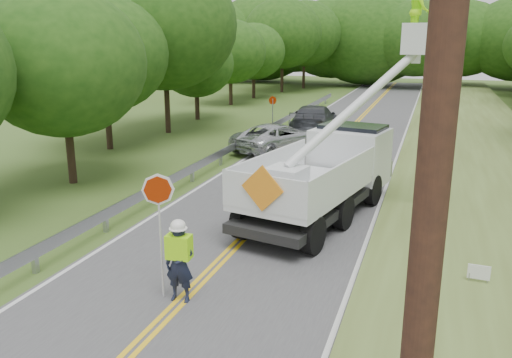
% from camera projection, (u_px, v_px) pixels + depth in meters
% --- Properties ---
extents(ground, '(140.00, 140.00, 0.00)m').
position_uv_depth(ground, '(163.00, 320.00, 10.85)').
color(ground, '#42591F').
rests_on(ground, ground).
extents(road, '(7.20, 96.00, 0.03)m').
position_uv_depth(road, '(313.00, 167.00, 23.63)').
color(road, '#48484A').
rests_on(road, ground).
extents(guardrail, '(0.18, 48.00, 0.77)m').
position_uv_depth(guardrail, '(237.00, 146.00, 25.57)').
color(guardrail, '#9B9EA4').
rests_on(guardrail, ground).
extents(utility_poles, '(1.60, 43.30, 10.00)m').
position_uv_depth(utility_poles, '(440.00, 47.00, 23.45)').
color(utility_poles, black).
rests_on(utility_poles, ground).
extents(tall_grass_verge, '(7.00, 96.00, 0.30)m').
position_uv_depth(tall_grass_verge, '(483.00, 177.00, 21.39)').
color(tall_grass_verge, '#52602A').
rests_on(tall_grass_verge, ground).
extents(treeline_left, '(9.51, 55.46, 10.16)m').
position_uv_depth(treeline_left, '(227.00, 40.00, 39.48)').
color(treeline_left, '#332319').
rests_on(treeline_left, ground).
extents(treeline_horizon, '(55.03, 13.98, 10.80)m').
position_uv_depth(treeline_horizon, '(398.00, 39.00, 60.73)').
color(treeline_horizon, '#1C4511').
rests_on(treeline_horizon, ground).
extents(flagger, '(1.11, 0.46, 2.87)m').
position_uv_depth(flagger, '(179.00, 258.00, 11.38)').
color(flagger, '#191E33').
rests_on(flagger, road).
extents(bucket_truck, '(5.09, 7.90, 7.28)m').
position_uv_depth(bucket_truck, '(337.00, 162.00, 17.48)').
color(bucket_truck, black).
rests_on(bucket_truck, road).
extents(suv_silver, '(4.34, 5.72, 1.44)m').
position_uv_depth(suv_silver, '(278.00, 137.00, 26.61)').
color(suv_silver, '#B9BDC0').
rests_on(suv_silver, road).
extents(suv_darkgrey, '(3.07, 6.23, 1.74)m').
position_uv_depth(suv_darkgrey, '(314.00, 120.00, 31.39)').
color(suv_darkgrey, '#373A3F').
rests_on(suv_darkgrey, road).
extents(stop_sign_permanent, '(0.38, 0.37, 2.36)m').
position_uv_depth(stop_sign_permanent, '(273.00, 110.00, 30.62)').
color(stop_sign_permanent, '#9B9EA4').
rests_on(stop_sign_permanent, ground).
extents(yard_sign, '(0.49, 0.06, 0.70)m').
position_uv_depth(yard_sign, '(479.00, 273.00, 11.84)').
color(yard_sign, white).
rests_on(yard_sign, ground).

